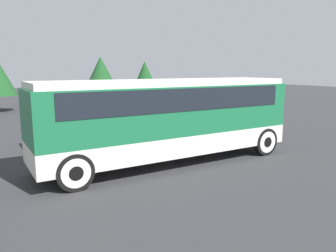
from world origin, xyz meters
TOP-DOWN VIEW (x-y plane):
  - ground_plane at (0.00, 0.00)m, footprint 120.00×120.00m
  - tour_bus at (0.10, 0.00)m, footprint 10.29×2.68m
  - parked_car_near at (1.50, 5.24)m, footprint 4.08×1.92m
  - parked_car_mid at (-2.41, 5.05)m, footprint 4.15×1.84m
  - tree_left at (9.61, 20.62)m, footprint 2.73×2.73m
  - tree_right at (5.84, 23.70)m, footprint 3.12×3.12m

SIDE VIEW (x-z plane):
  - ground_plane at x=0.00m, z-range 0.00..0.00m
  - parked_car_near at x=1.50m, z-range -0.01..1.42m
  - parked_car_mid at x=-2.41m, z-range -0.01..1.44m
  - tour_bus at x=0.10m, z-range 0.35..3.62m
  - tree_left at x=9.61m, z-range 0.71..5.20m
  - tree_right at x=5.84m, z-range 0.96..5.97m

